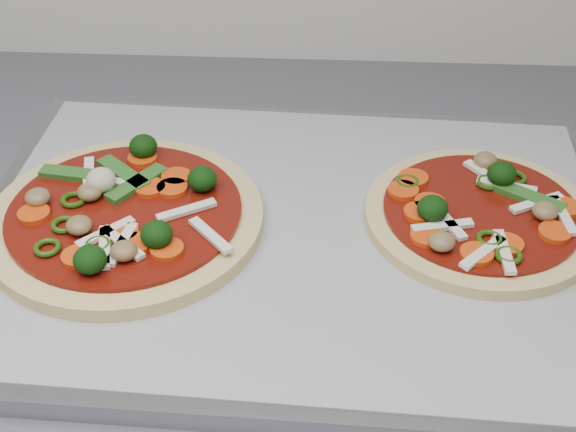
{
  "coord_description": "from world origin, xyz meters",
  "views": [
    {
      "loc": [
        -0.39,
        0.78,
        1.31
      ],
      "look_at": [
        -0.42,
        1.27,
        0.93
      ],
      "focal_mm": 50.0,
      "sensor_mm": 36.0,
      "label": 1
    }
  ],
  "objects": [
    {
      "name": "baking_tray",
      "position": [
        -0.42,
        1.27,
        0.91
      ],
      "size": [
        0.52,
        0.39,
        0.02
      ],
      "primitive_type": "cube",
      "rotation": [
        0.0,
        0.0,
        -0.03
      ],
      "color": "#9A9BA0",
      "rests_on": "countertop"
    },
    {
      "name": "parchment",
      "position": [
        -0.42,
        1.27,
        0.92
      ],
      "size": [
        0.5,
        0.37,
        0.0
      ],
      "primitive_type": "cube",
      "rotation": [
        0.0,
        0.0,
        -0.04
      ],
      "color": "#A4A4A9",
      "rests_on": "baking_tray"
    },
    {
      "name": "pizza_left",
      "position": [
        -0.55,
        1.27,
        0.93
      ],
      "size": [
        0.22,
        0.22,
        0.04
      ],
      "rotation": [
        0.0,
        0.0,
        0.02
      ],
      "color": "tan",
      "rests_on": "parchment"
    },
    {
      "name": "pizza_right",
      "position": [
        -0.27,
        1.29,
        0.93
      ],
      "size": [
        0.18,
        0.18,
        0.03
      ],
      "rotation": [
        0.0,
        0.0,
        -0.01
      ],
      "color": "tan",
      "rests_on": "parchment"
    }
  ]
}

